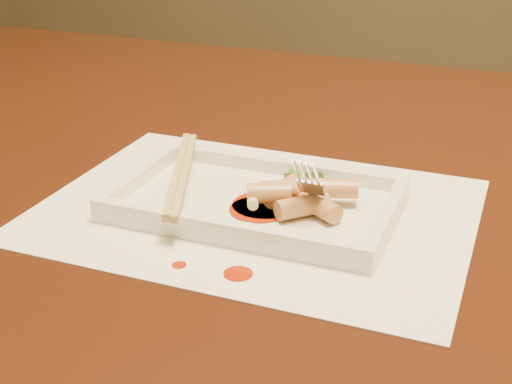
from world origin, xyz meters
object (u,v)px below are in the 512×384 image
(placemat, at_px, (256,210))
(plate_base, at_px, (256,205))
(fork, at_px, (337,131))
(table, at_px, (239,220))
(chopstick_a, at_px, (178,172))

(placemat, distance_m, plate_base, 0.00)
(plate_base, bearing_deg, fork, 14.42)
(plate_base, height_order, fork, fork)
(table, height_order, plate_base, plate_base)
(placemat, distance_m, chopstick_a, 0.09)
(placemat, xyz_separation_m, plate_base, (0.00, 0.00, 0.00))
(plate_base, bearing_deg, table, 118.31)
(placemat, bearing_deg, chopstick_a, 180.00)
(placemat, xyz_separation_m, chopstick_a, (-0.08, 0.00, 0.03))
(plate_base, distance_m, fork, 0.11)
(table, xyz_separation_m, fork, (0.16, -0.14, 0.18))
(placemat, bearing_deg, plate_base, 0.00)
(table, distance_m, placemat, 0.21)
(table, height_order, placemat, placemat)
(plate_base, bearing_deg, chopstick_a, 180.00)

